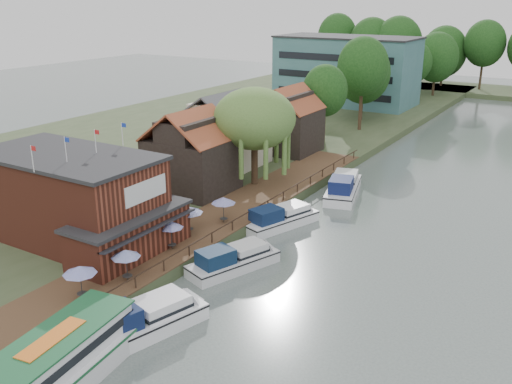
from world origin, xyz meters
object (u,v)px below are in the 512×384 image
Objects in this scene: cruiser_1 at (233,257)px; swan at (69,363)px; cottage_b at (223,129)px; umbrella_4 at (224,210)px; umbrella_1 at (127,265)px; willow at (255,137)px; hotel_block at (346,70)px; cruiser_2 at (280,216)px; cottage_a at (191,151)px; cruiser_3 at (343,184)px; pub at (87,200)px; tour_boat at (45,370)px; umbrella_3 at (189,220)px; cottage_c at (289,119)px; cruiser_0 at (141,318)px; umbrella_2 at (171,235)px; umbrella_0 at (81,282)px.

cruiser_1 is 15.26m from swan.
cottage_b is 4.04× the size of umbrella_4.
swan is (2.97, -8.00, -2.07)m from umbrella_1.
willow is at bearing 107.93° from umbrella_4.
hotel_block is 2.81× the size of cruiser_2.
cottage_a is at bearing -82.87° from hotel_block.
cruiser_3 is at bearing 27.54° from willow.
cruiser_3 reaches higher than cruiser_1.
tour_boat is at bearing -50.28° from pub.
cottage_b is at bearing 146.00° from cruiser_1.
umbrella_1 is 8.78m from swan.
umbrella_3 is 19.73m from cruiser_3.
cottage_b is 9.85m from cottage_c.
umbrella_2 is at bearing 134.52° from cruiser_0.
cottage_a is at bearing 143.72° from umbrella_4.
cottage_a is at bearing -170.17° from cruiser_2.
umbrella_3 is at bearing -78.30° from cottage_c.
tour_boat is at bearing -71.08° from cruiser_1.
tour_boat reaches higher than cruiser_0.
cottage_b is 0.96× the size of cruiser_0.
umbrella_1 is 11.05m from tour_boat.
pub is at bearing -90.00° from cottage_c.
cruiser_2 is at bearing -63.21° from cottage_c.
umbrella_3 is at bearing 104.91° from swan.
pub is at bearing -131.64° from cruiser_3.
cruiser_3 is 0.71× the size of tour_boat.
umbrella_4 is 7.23m from cruiser_1.
willow reaches higher than cruiser_3.
swan is at bearing -77.40° from hotel_block.
cruiser_2 is (6.99, -6.77, -5.13)m from willow.
cruiser_1 is at bearing 64.92° from umbrella_0.
cottage_a reaches higher than swan.
cruiser_3 is at bearing 76.75° from umbrella_2.
cruiser_0 is at bearing 73.53° from swan.
willow is 32.79m from swan.
hotel_block reaches higher than pub.
cottage_a is 19.03m from cottage_c.
willow is at bearing 95.36° from tour_boat.
cottage_a is 23.44m from umbrella_0.
umbrella_4 is at bearing 87.42° from umbrella_2.
umbrella_2 is (7.72, -12.69, -2.96)m from cottage_a.
umbrella_4 reaches higher than cruiser_3.
umbrella_0 is 20.56m from cruiser_2.
cruiser_1 is at bearing 59.67° from umbrella_1.
willow is 4.25× the size of umbrella_3.
cruiser_3 is at bearing 72.25° from umbrella_4.
willow is 4.39× the size of umbrella_0.
tour_boat reaches higher than cruiser_1.
cottage_b reaches higher than swan.
cottage_b is (-4.00, 25.00, 0.60)m from pub.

